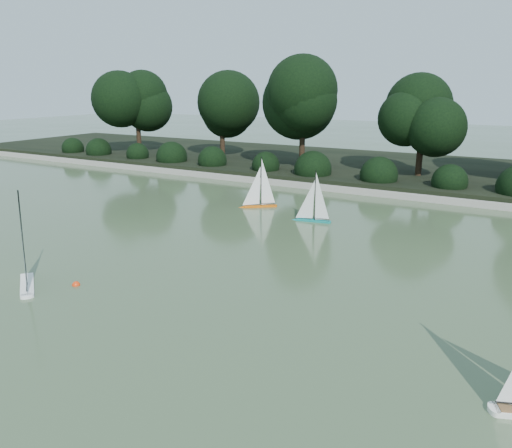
% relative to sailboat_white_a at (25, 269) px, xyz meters
% --- Properties ---
extents(ground, '(80.00, 80.00, 0.00)m').
position_rel_sailboat_white_a_xyz_m(ground, '(2.69, 0.64, -0.27)').
color(ground, '#3E5432').
rests_on(ground, ground).
extents(pond_coping, '(40.00, 0.35, 0.18)m').
position_rel_sailboat_white_a_xyz_m(pond_coping, '(2.69, 9.64, -0.18)').
color(pond_coping, gray).
rests_on(pond_coping, ground).
extents(far_bank, '(40.00, 8.00, 0.30)m').
position_rel_sailboat_white_a_xyz_m(far_bank, '(2.69, 13.64, -0.12)').
color(far_bank, black).
rests_on(far_bank, ground).
extents(tree_line, '(26.31, 3.93, 4.39)m').
position_rel_sailboat_white_a_xyz_m(tree_line, '(3.92, 12.08, 2.37)').
color(tree_line, black).
rests_on(tree_line, ground).
extents(shrub_hedge, '(29.10, 1.10, 1.10)m').
position_rel_sailboat_white_a_xyz_m(shrub_hedge, '(2.69, 10.54, 0.18)').
color(shrub_hedge, black).
rests_on(shrub_hedge, ground).
extents(sailboat_white_a, '(1.11, 0.87, 1.72)m').
position_rel_sailboat_white_a_xyz_m(sailboat_white_a, '(0.00, 0.00, 0.00)').
color(sailboat_white_a, white).
rests_on(sailboat_white_a, ground).
extents(sailboat_orange, '(0.92, 0.77, 1.45)m').
position_rel_sailboat_white_a_xyz_m(sailboat_orange, '(0.63, 6.61, -0.04)').
color(sailboat_orange, '#D95C0A').
rests_on(sailboat_orange, ground).
extents(sailboat_teal, '(0.99, 0.33, 1.34)m').
position_rel_sailboat_white_a_xyz_m(sailboat_teal, '(2.47, 5.99, -0.06)').
color(sailboat_teal, '#127C78').
rests_on(sailboat_teal, ground).
extents(race_buoy, '(0.13, 0.13, 0.13)m').
position_rel_sailboat_white_a_xyz_m(race_buoy, '(0.74, 0.38, -0.27)').
color(race_buoy, '#F8380D').
rests_on(race_buoy, ground).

